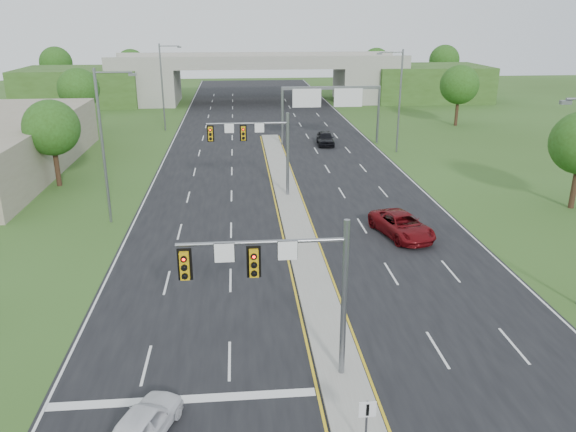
{
  "coord_description": "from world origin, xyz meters",
  "views": [
    {
      "loc": [
        -4.05,
        -19.69,
        14.3
      ],
      "look_at": [
        -1.18,
        11.75,
        3.0
      ],
      "focal_mm": 35.0,
      "sensor_mm": 36.0,
      "label": 1
    }
  ],
  "objects_px": {
    "overpass": "(259,81)",
    "car_white": "(143,423)",
    "signal_mast_near": "(288,277)",
    "car_far_a": "(402,225)",
    "signal_mast_far": "(260,142)",
    "car_far_c": "(325,138)",
    "sign_gantry": "(330,99)",
    "keep_right_sign": "(367,418)"
  },
  "relations": [
    {
      "from": "car_far_a",
      "to": "signal_mast_far",
      "type": "bearing_deg",
      "value": 119.37
    },
    {
      "from": "overpass",
      "to": "car_white",
      "type": "relative_size",
      "value": 20.58
    },
    {
      "from": "signal_mast_far",
      "to": "car_far_a",
      "type": "bearing_deg",
      "value": -46.23
    },
    {
      "from": "overpass",
      "to": "car_far_c",
      "type": "distance_m",
      "value": 36.27
    },
    {
      "from": "signal_mast_far",
      "to": "overpass",
      "type": "distance_m",
      "value": 55.13
    },
    {
      "from": "signal_mast_far",
      "to": "keep_right_sign",
      "type": "relative_size",
      "value": 3.18
    },
    {
      "from": "sign_gantry",
      "to": "car_far_a",
      "type": "relative_size",
      "value": 2.04
    },
    {
      "from": "signal_mast_near",
      "to": "overpass",
      "type": "relative_size",
      "value": 0.09
    },
    {
      "from": "overpass",
      "to": "car_far_a",
      "type": "distance_m",
      "value": 65.13
    },
    {
      "from": "signal_mast_far",
      "to": "overpass",
      "type": "xyz_separation_m",
      "value": [
        2.26,
        55.07,
        -1.17
      ]
    },
    {
      "from": "signal_mast_far",
      "to": "car_far_c",
      "type": "relative_size",
      "value": 1.52
    },
    {
      "from": "signal_mast_near",
      "to": "car_far_a",
      "type": "height_order",
      "value": "signal_mast_near"
    },
    {
      "from": "signal_mast_near",
      "to": "car_far_a",
      "type": "bearing_deg",
      "value": 59.03
    },
    {
      "from": "sign_gantry",
      "to": "keep_right_sign",
      "type": "bearing_deg",
      "value": -97.7
    },
    {
      "from": "signal_mast_far",
      "to": "sign_gantry",
      "type": "distance_m",
      "value": 21.91
    },
    {
      "from": "sign_gantry",
      "to": "car_white",
      "type": "height_order",
      "value": "sign_gantry"
    },
    {
      "from": "signal_mast_far",
      "to": "keep_right_sign",
      "type": "distance_m",
      "value": 29.71
    },
    {
      "from": "signal_mast_near",
      "to": "signal_mast_far",
      "type": "bearing_deg",
      "value": 90.0
    },
    {
      "from": "signal_mast_near",
      "to": "signal_mast_far",
      "type": "xyz_separation_m",
      "value": [
        0.0,
        25.0,
        0.0
      ]
    },
    {
      "from": "sign_gantry",
      "to": "overpass",
      "type": "height_order",
      "value": "overpass"
    },
    {
      "from": "signal_mast_near",
      "to": "sign_gantry",
      "type": "relative_size",
      "value": 0.6
    },
    {
      "from": "overpass",
      "to": "car_far_a",
      "type": "xyz_separation_m",
      "value": [
        6.96,
        -64.7,
        -2.74
      ]
    },
    {
      "from": "keep_right_sign",
      "to": "car_white",
      "type": "distance_m",
      "value": 7.88
    },
    {
      "from": "overpass",
      "to": "car_white",
      "type": "xyz_separation_m",
      "value": [
        -7.7,
        -83.06,
        -2.87
      ]
    },
    {
      "from": "signal_mast_near",
      "to": "car_far_c",
      "type": "distance_m",
      "value": 45.41
    },
    {
      "from": "car_far_a",
      "to": "car_far_c",
      "type": "distance_m",
      "value": 29.08
    },
    {
      "from": "signal_mast_near",
      "to": "car_far_a",
      "type": "xyz_separation_m",
      "value": [
        9.22,
        15.37,
        -3.92
      ]
    },
    {
      "from": "signal_mast_far",
      "to": "sign_gantry",
      "type": "bearing_deg",
      "value": 65.89
    },
    {
      "from": "keep_right_sign",
      "to": "overpass",
      "type": "xyz_separation_m",
      "value": [
        0.0,
        84.53,
        2.04
      ]
    },
    {
      "from": "signal_mast_near",
      "to": "car_far_c",
      "type": "xyz_separation_m",
      "value": [
        8.45,
        44.45,
        -3.92
      ]
    },
    {
      "from": "keep_right_sign",
      "to": "car_far_c",
      "type": "xyz_separation_m",
      "value": [
        6.18,
        48.9,
        -0.71
      ]
    },
    {
      "from": "keep_right_sign",
      "to": "car_far_c",
      "type": "height_order",
      "value": "keep_right_sign"
    },
    {
      "from": "car_white",
      "to": "car_far_c",
      "type": "distance_m",
      "value": 49.42
    },
    {
      "from": "signal_mast_near",
      "to": "sign_gantry",
      "type": "height_order",
      "value": "signal_mast_near"
    },
    {
      "from": "car_far_a",
      "to": "car_far_c",
      "type": "xyz_separation_m",
      "value": [
        -0.78,
        29.07,
        -0.01
      ]
    },
    {
      "from": "car_white",
      "to": "car_far_c",
      "type": "xyz_separation_m",
      "value": [
        13.88,
        47.44,
        0.12
      ]
    },
    {
      "from": "signal_mast_near",
      "to": "keep_right_sign",
      "type": "xyz_separation_m",
      "value": [
        2.26,
        -4.45,
        -3.21
      ]
    },
    {
      "from": "overpass",
      "to": "signal_mast_near",
      "type": "bearing_deg",
      "value": -91.62
    },
    {
      "from": "signal_mast_far",
      "to": "overpass",
      "type": "bearing_deg",
      "value": 87.65
    },
    {
      "from": "signal_mast_near",
      "to": "keep_right_sign",
      "type": "relative_size",
      "value": 3.18
    },
    {
      "from": "signal_mast_near",
      "to": "overpass",
      "type": "xyz_separation_m",
      "value": [
        2.26,
        80.07,
        -1.17
      ]
    },
    {
      "from": "sign_gantry",
      "to": "car_far_c",
      "type": "xyz_separation_m",
      "value": [
        -0.5,
        -0.55,
        -4.44
      ]
    }
  ]
}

